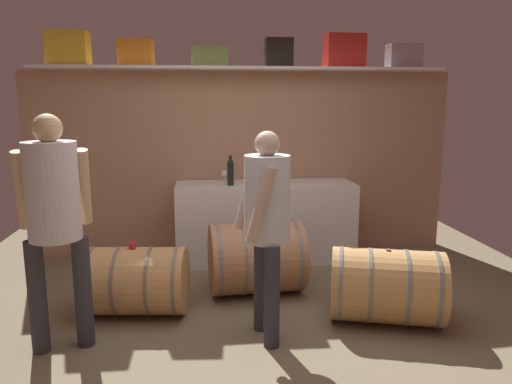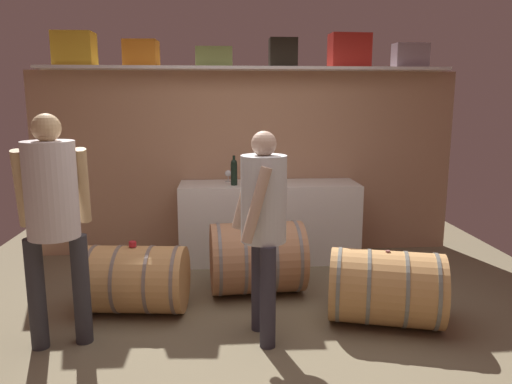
{
  "view_description": "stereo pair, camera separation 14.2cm",
  "coord_description": "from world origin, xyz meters",
  "px_view_note": "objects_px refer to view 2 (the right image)",
  "views": [
    {
      "loc": [
        -0.45,
        -3.41,
        1.75
      ],
      "look_at": [
        -0.0,
        0.63,
        0.98
      ],
      "focal_mm": 34.23,
      "sensor_mm": 36.0,
      "label": 1
    },
    {
      "loc": [
        -0.31,
        -3.42,
        1.75
      ],
      "look_at": [
        -0.0,
        0.63,
        0.98
      ],
      "focal_mm": 34.23,
      "sensor_mm": 36.0,
      "label": 2
    }
  ],
  "objects_px": {
    "toolcase_orange": "(141,53)",
    "wine_glass": "(228,174)",
    "toolcase_grey": "(410,56)",
    "toolcase_black": "(283,53)",
    "visitor_tasting": "(263,214)",
    "work_cabinet": "(269,222)",
    "wine_bottle_dark": "(234,171)",
    "wine_barrel_near": "(136,279)",
    "winemaker_pouring": "(53,207)",
    "tasting_cup": "(133,244)",
    "wine_barrel_far": "(386,288)",
    "toolcase_olive": "(214,57)",
    "toolcase_red": "(349,51)",
    "wine_barrel_flank": "(257,257)",
    "toolcase_yellow": "(75,49)"
  },
  "relations": [
    {
      "from": "toolcase_orange",
      "to": "wine_glass",
      "type": "relative_size",
      "value": 2.66
    },
    {
      "from": "wine_glass",
      "to": "toolcase_grey",
      "type": "bearing_deg",
      "value": 2.04
    },
    {
      "from": "toolcase_black",
      "to": "toolcase_orange",
      "type": "bearing_deg",
      "value": -179.42
    },
    {
      "from": "toolcase_grey",
      "to": "visitor_tasting",
      "type": "relative_size",
      "value": 0.24
    },
    {
      "from": "toolcase_grey",
      "to": "work_cabinet",
      "type": "xyz_separation_m",
      "value": [
        -1.57,
        -0.2,
        -1.8
      ]
    },
    {
      "from": "toolcase_black",
      "to": "wine_glass",
      "type": "distance_m",
      "value": 1.44
    },
    {
      "from": "wine_bottle_dark",
      "to": "wine_barrel_near",
      "type": "distance_m",
      "value": 1.64
    },
    {
      "from": "wine_bottle_dark",
      "to": "wine_glass",
      "type": "relative_size",
      "value": 2.44
    },
    {
      "from": "toolcase_black",
      "to": "winemaker_pouring",
      "type": "relative_size",
      "value": 0.18
    },
    {
      "from": "tasting_cup",
      "to": "visitor_tasting",
      "type": "xyz_separation_m",
      "value": [
        1.02,
        -0.54,
        0.36
      ]
    },
    {
      "from": "toolcase_grey",
      "to": "wine_bottle_dark",
      "type": "xyz_separation_m",
      "value": [
        -1.96,
        -0.29,
        -1.22
      ]
    },
    {
      "from": "wine_barrel_far",
      "to": "toolcase_olive",
      "type": "bearing_deg",
      "value": 141.95
    },
    {
      "from": "wine_barrel_far",
      "to": "visitor_tasting",
      "type": "height_order",
      "value": "visitor_tasting"
    },
    {
      "from": "toolcase_red",
      "to": "toolcase_grey",
      "type": "relative_size",
      "value": 1.16
    },
    {
      "from": "toolcase_olive",
      "to": "tasting_cup",
      "type": "bearing_deg",
      "value": -112.78
    },
    {
      "from": "toolcase_black",
      "to": "wine_barrel_flank",
      "type": "xyz_separation_m",
      "value": [
        -0.37,
        -1.13,
        -1.92
      ]
    },
    {
      "from": "toolcase_orange",
      "to": "work_cabinet",
      "type": "distance_m",
      "value": 2.26
    },
    {
      "from": "wine_bottle_dark",
      "to": "toolcase_olive",
      "type": "bearing_deg",
      "value": 123.38
    },
    {
      "from": "toolcase_black",
      "to": "wine_barrel_near",
      "type": "bearing_deg",
      "value": -132.84
    },
    {
      "from": "wine_glass",
      "to": "wine_barrel_far",
      "type": "distance_m",
      "value": 2.25
    },
    {
      "from": "wine_barrel_near",
      "to": "toolcase_olive",
      "type": "bearing_deg",
      "value": 71.98
    },
    {
      "from": "work_cabinet",
      "to": "winemaker_pouring",
      "type": "distance_m",
      "value": 2.55
    },
    {
      "from": "toolcase_black",
      "to": "tasting_cup",
      "type": "relative_size",
      "value": 4.91
    },
    {
      "from": "toolcase_red",
      "to": "visitor_tasting",
      "type": "distance_m",
      "value": 2.67
    },
    {
      "from": "toolcase_black",
      "to": "toolcase_grey",
      "type": "relative_size",
      "value": 0.82
    },
    {
      "from": "toolcase_yellow",
      "to": "toolcase_black",
      "type": "height_order",
      "value": "toolcase_yellow"
    },
    {
      "from": "toolcase_black",
      "to": "visitor_tasting",
      "type": "relative_size",
      "value": 0.2
    },
    {
      "from": "toolcase_black",
      "to": "wine_barrel_near",
      "type": "xyz_separation_m",
      "value": [
        -1.4,
        -1.48,
        -1.97
      ]
    },
    {
      "from": "toolcase_red",
      "to": "toolcase_grey",
      "type": "distance_m",
      "value": 0.68
    },
    {
      "from": "winemaker_pouring",
      "to": "toolcase_grey",
      "type": "bearing_deg",
      "value": 19.3
    },
    {
      "from": "tasting_cup",
      "to": "winemaker_pouring",
      "type": "relative_size",
      "value": 0.04
    },
    {
      "from": "toolcase_black",
      "to": "toolcase_olive",
      "type": "bearing_deg",
      "value": -179.42
    },
    {
      "from": "toolcase_red",
      "to": "visitor_tasting",
      "type": "relative_size",
      "value": 0.28
    },
    {
      "from": "work_cabinet",
      "to": "wine_barrel_flank",
      "type": "relative_size",
      "value": 2.2
    },
    {
      "from": "wine_barrel_near",
      "to": "wine_barrel_far",
      "type": "distance_m",
      "value": 2.03
    },
    {
      "from": "toolcase_yellow",
      "to": "wine_barrel_flank",
      "type": "distance_m",
      "value": 2.89
    },
    {
      "from": "toolcase_red",
      "to": "toolcase_grey",
      "type": "height_order",
      "value": "toolcase_red"
    },
    {
      "from": "toolcase_olive",
      "to": "wine_glass",
      "type": "relative_size",
      "value": 2.99
    },
    {
      "from": "toolcase_red",
      "to": "toolcase_yellow",
      "type": "bearing_deg",
      "value": 176.68
    },
    {
      "from": "toolcase_yellow",
      "to": "toolcase_black",
      "type": "relative_size",
      "value": 1.33
    },
    {
      "from": "toolcase_grey",
      "to": "winemaker_pouring",
      "type": "bearing_deg",
      "value": -150.21
    },
    {
      "from": "wine_glass",
      "to": "winemaker_pouring",
      "type": "height_order",
      "value": "winemaker_pouring"
    },
    {
      "from": "wine_glass",
      "to": "visitor_tasting",
      "type": "distance_m",
      "value": 1.96
    },
    {
      "from": "toolcase_orange",
      "to": "wine_bottle_dark",
      "type": "xyz_separation_m",
      "value": [
        0.96,
        -0.29,
        -1.23
      ]
    },
    {
      "from": "toolcase_black",
      "to": "winemaker_pouring",
      "type": "xyz_separation_m",
      "value": [
        -1.85,
        -2.01,
        -1.23
      ]
    },
    {
      "from": "tasting_cup",
      "to": "visitor_tasting",
      "type": "relative_size",
      "value": 0.04
    },
    {
      "from": "wine_barrel_near",
      "to": "wine_barrel_flank",
      "type": "bearing_deg",
      "value": 24.8
    },
    {
      "from": "toolcase_orange",
      "to": "wine_glass",
      "type": "distance_m",
      "value": 1.57
    },
    {
      "from": "toolcase_black",
      "to": "toolcase_red",
      "type": "distance_m",
      "value": 0.73
    },
    {
      "from": "wine_barrel_near",
      "to": "toolcase_yellow",
      "type": "bearing_deg",
      "value": 124.1
    }
  ]
}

